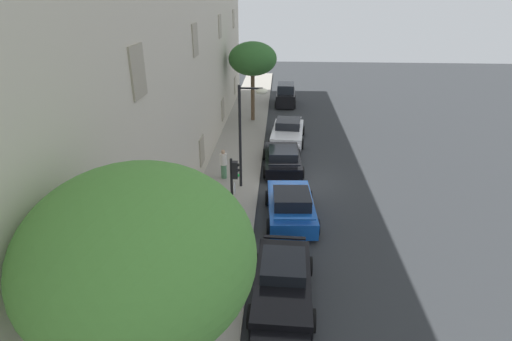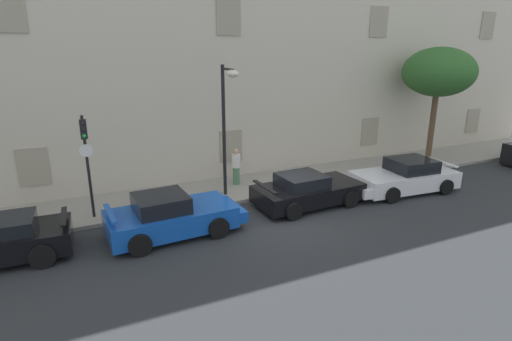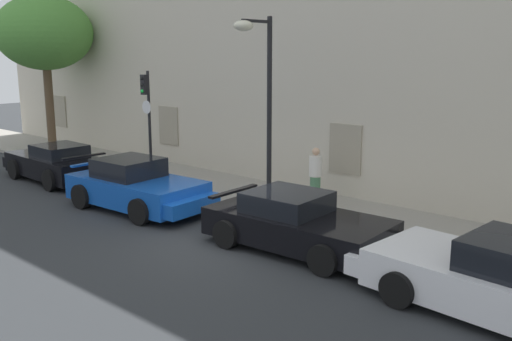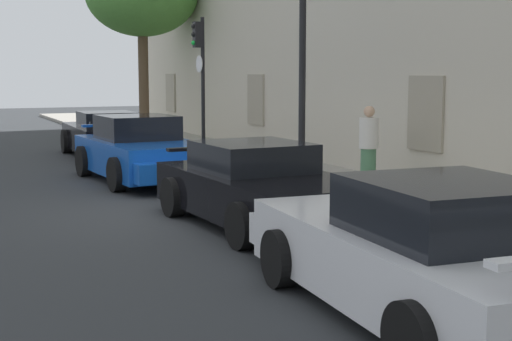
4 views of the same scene
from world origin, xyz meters
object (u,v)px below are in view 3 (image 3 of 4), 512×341
(sportscar_yellow_flank, at_px, (140,188))
(sportscar_red_lead, at_px, (54,163))
(sportscar_tail_end, at_px, (493,279))
(traffic_light, at_px, (147,106))
(tree_near_kerb, at_px, (44,33))
(pedestrian_admiring, at_px, (315,175))
(street_lamp, at_px, (259,76))
(sportscar_white_middle, at_px, (303,226))

(sportscar_yellow_flank, bearing_deg, sportscar_red_lead, 176.23)
(sportscar_tail_end, xyz_separation_m, traffic_light, (-12.34, 2.22, 2.04))
(sportscar_tail_end, distance_m, tree_near_kerb, 20.78)
(tree_near_kerb, bearing_deg, pedestrian_admiring, 2.42)
(sportscar_yellow_flank, bearing_deg, pedestrian_admiring, 44.00)
(sportscar_red_lead, bearing_deg, street_lamp, 11.90)
(sportscar_tail_end, height_order, street_lamp, street_lamp)
(sportscar_white_middle, height_order, traffic_light, traffic_light)
(sportscar_red_lead, bearing_deg, tree_near_kerb, 151.51)
(pedestrian_admiring, bearing_deg, street_lamp, -122.03)
(sportscar_white_middle, bearing_deg, traffic_light, 166.77)
(sportscar_tail_end, height_order, tree_near_kerb, tree_near_kerb)
(sportscar_white_middle, distance_m, pedestrian_admiring, 3.71)
(sportscar_tail_end, relative_size, pedestrian_admiring, 3.08)
(tree_near_kerb, bearing_deg, sportscar_yellow_flank, -16.14)
(sportscar_yellow_flank, xyz_separation_m, pedestrian_admiring, (3.64, 3.51, 0.33))
(sportscar_yellow_flank, xyz_separation_m, sportscar_tail_end, (9.92, 0.02, -0.03))
(sportscar_white_middle, bearing_deg, sportscar_red_lead, -179.95)
(sportscar_red_lead, xyz_separation_m, sportscar_tail_end, (15.30, -0.34, 0.01))
(sportscar_white_middle, xyz_separation_m, street_lamp, (-2.83, 1.70, 3.22))
(sportscar_red_lead, xyz_separation_m, sportscar_white_middle, (10.95, 0.01, -0.02))
(pedestrian_admiring, bearing_deg, traffic_light, -168.14)
(sportscar_yellow_flank, bearing_deg, sportscar_tail_end, 0.11)
(traffic_light, bearing_deg, sportscar_tail_end, -10.21)
(tree_near_kerb, xyz_separation_m, street_lamp, (12.86, -0.87, -1.40))
(sportscar_white_middle, distance_m, traffic_light, 8.46)
(sportscar_red_lead, bearing_deg, pedestrian_admiring, 19.30)
(sportscar_red_lead, bearing_deg, sportscar_yellow_flank, -3.77)
(sportscar_white_middle, distance_m, street_lamp, 4.62)
(tree_near_kerb, height_order, traffic_light, tree_near_kerb)
(pedestrian_admiring, bearing_deg, sportscar_white_middle, -58.55)
(sportscar_white_middle, bearing_deg, pedestrian_admiring, 121.45)
(sportscar_yellow_flank, distance_m, street_lamp, 4.67)
(sportscar_yellow_flank, bearing_deg, tree_near_kerb, 163.86)
(sportscar_red_lead, height_order, tree_near_kerb, tree_near_kerb)
(traffic_light, bearing_deg, sportscar_red_lead, -147.51)
(traffic_light, height_order, pedestrian_admiring, traffic_light)
(street_lamp, distance_m, pedestrian_admiring, 3.32)
(sportscar_yellow_flank, height_order, pedestrian_admiring, pedestrian_admiring)
(sportscar_tail_end, height_order, pedestrian_admiring, pedestrian_admiring)
(sportscar_white_middle, bearing_deg, tree_near_kerb, 170.71)
(sportscar_red_lead, height_order, traffic_light, traffic_light)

